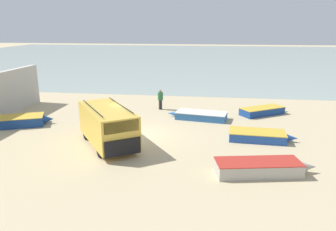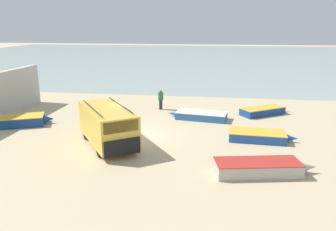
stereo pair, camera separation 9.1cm
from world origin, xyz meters
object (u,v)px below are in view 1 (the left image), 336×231
(fishing_rowboat_4, at_px, (200,115))
(fisherman_0, at_px, (160,98))
(fishing_rowboat_1, at_px, (259,136))
(fishing_rowboat_3, at_px, (95,111))
(fishing_rowboat_2, at_px, (263,111))
(fishing_rowboat_5, at_px, (262,168))
(parked_van, at_px, (108,125))
(fishing_rowboat_0, at_px, (22,121))

(fishing_rowboat_4, distance_m, fisherman_0, 4.17)
(fishing_rowboat_1, distance_m, fishing_rowboat_3, 12.53)
(fishing_rowboat_3, height_order, fisherman_0, fisherman_0)
(fishing_rowboat_2, height_order, fishing_rowboat_5, fishing_rowboat_5)
(parked_van, height_order, fishing_rowboat_5, parked_van)
(fishing_rowboat_2, height_order, fishing_rowboat_4, fishing_rowboat_2)
(fishing_rowboat_0, bearing_deg, fishing_rowboat_1, -26.49)
(fishing_rowboat_1, xyz_separation_m, fishing_rowboat_3, (-11.81, 4.17, -0.01))
(parked_van, bearing_deg, fishing_rowboat_2, 94.83)
(fishing_rowboat_1, xyz_separation_m, fishing_rowboat_4, (-3.74, 4.11, -0.00))
(fishing_rowboat_4, bearing_deg, parked_van, 60.43)
(parked_van, height_order, fishing_rowboat_0, parked_van)
(fishing_rowboat_0, distance_m, fishing_rowboat_4, 12.52)
(fishing_rowboat_5, bearing_deg, parked_van, 150.64)
(parked_van, relative_size, fishing_rowboat_3, 1.31)
(parked_van, relative_size, fishing_rowboat_0, 1.38)
(fishing_rowboat_0, xyz_separation_m, fishing_rowboat_2, (16.91, 5.30, -0.05))
(fishing_rowboat_0, relative_size, fishing_rowboat_2, 0.97)
(fishing_rowboat_0, distance_m, fishing_rowboat_5, 16.32)
(fishing_rowboat_4, bearing_deg, fishing_rowboat_2, -148.50)
(fishing_rowboat_2, relative_size, fishing_rowboat_5, 0.83)
(fishing_rowboat_0, bearing_deg, fishing_rowboat_5, -43.58)
(fishing_rowboat_4, relative_size, fishing_rowboat_5, 0.94)
(parked_van, xyz_separation_m, fishing_rowboat_5, (8.25, -2.73, -0.88))
(fishing_rowboat_0, xyz_separation_m, fishing_rowboat_3, (3.99, 3.39, -0.08))
(parked_van, height_order, fishing_rowboat_4, parked_van)
(fishing_rowboat_4, distance_m, fishing_rowboat_5, 9.47)
(fishing_rowboat_0, height_order, fishing_rowboat_3, fishing_rowboat_0)
(parked_van, bearing_deg, fishing_rowboat_5, 36.92)
(parked_van, relative_size, fishing_rowboat_4, 1.19)
(fishing_rowboat_1, distance_m, fishing_rowboat_2, 6.18)
(fishing_rowboat_5, bearing_deg, fishing_rowboat_2, 70.72)
(fisherman_0, bearing_deg, fishing_rowboat_4, -169.03)
(fishing_rowboat_1, xyz_separation_m, fishing_rowboat_2, (1.10, 6.08, 0.01))
(fishing_rowboat_5, height_order, fisherman_0, fisherman_0)
(parked_van, distance_m, fishing_rowboat_5, 8.74)
(fishing_rowboat_4, height_order, fishing_rowboat_5, fishing_rowboat_5)
(fisherman_0, bearing_deg, fishing_rowboat_5, 167.26)
(fishing_rowboat_0, height_order, fishing_rowboat_5, fishing_rowboat_0)
(fishing_rowboat_4, bearing_deg, fishing_rowboat_1, 141.66)
(fishing_rowboat_3, bearing_deg, fishing_rowboat_0, 102.68)
(parked_van, bearing_deg, fishing_rowboat_4, 106.28)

